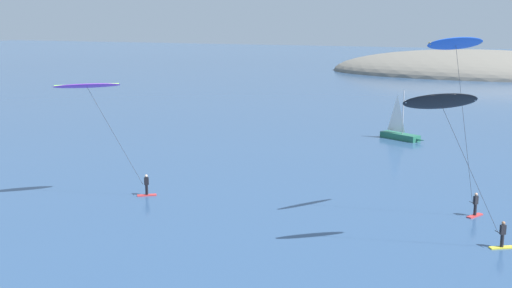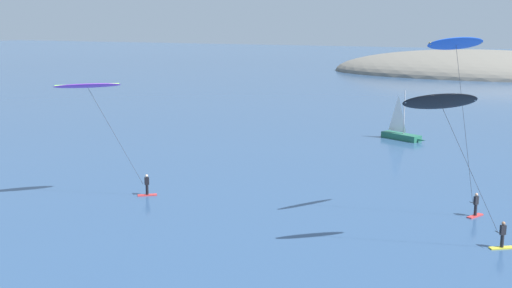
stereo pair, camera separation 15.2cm
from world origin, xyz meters
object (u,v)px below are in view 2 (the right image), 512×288
(sailboat_near, at_px, (403,134))
(kitesurfer_purple, at_px, (93,96))
(kitesurfer_black, at_px, (446,113))
(kitesurfer_blue, at_px, (458,59))

(sailboat_near, relative_size, kitesurfer_purple, 0.63)
(kitesurfer_black, relative_size, kitesurfer_purple, 1.07)
(sailboat_near, height_order, kitesurfer_black, kitesurfer_black)
(kitesurfer_purple, xyz_separation_m, kitesurfer_blue, (25.41, 5.49, 3.13))
(kitesurfer_purple, distance_m, kitesurfer_blue, 26.18)
(kitesurfer_purple, relative_size, kitesurfer_blue, 0.72)
(kitesurfer_black, bearing_deg, sailboat_near, 105.23)
(kitesurfer_black, distance_m, kitesurfer_blue, 6.98)
(sailboat_near, bearing_deg, kitesurfer_purple, -114.61)
(kitesurfer_blue, bearing_deg, kitesurfer_black, -86.84)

